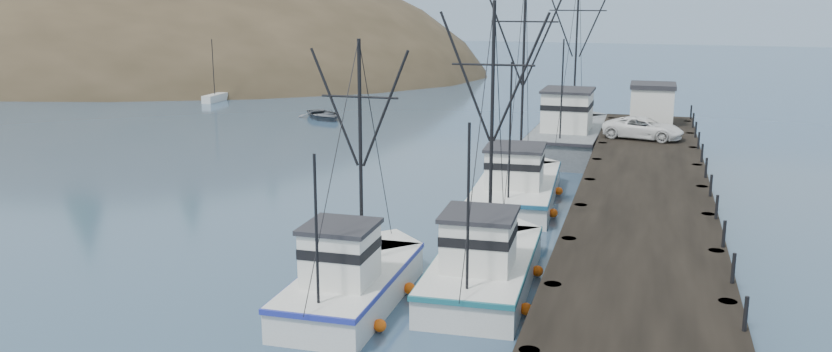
{
  "coord_description": "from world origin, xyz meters",
  "views": [
    {
      "loc": [
        13.99,
        -23.4,
        11.11
      ],
      "look_at": [
        3.64,
        12.2,
        2.5
      ],
      "focal_mm": 35.0,
      "sensor_mm": 36.0,
      "label": 1
    }
  ],
  "objects_px": {
    "trawler_mid": "(354,280)",
    "trawler_far": "(518,185)",
    "motorboat": "(324,119)",
    "work_vessel": "(570,134)",
    "pier_shed": "(652,103)",
    "pickup_truck": "(643,128)",
    "pier": "(644,189)",
    "trawler_near": "(485,264)"
  },
  "relations": [
    {
      "from": "work_vessel",
      "to": "motorboat",
      "type": "bearing_deg",
      "value": 158.48
    },
    {
      "from": "work_vessel",
      "to": "trawler_far",
      "type": "bearing_deg",
      "value": -95.28
    },
    {
      "from": "trawler_near",
      "to": "trawler_mid",
      "type": "height_order",
      "value": "trawler_near"
    },
    {
      "from": "trawler_far",
      "to": "pickup_truck",
      "type": "relative_size",
      "value": 2.59
    },
    {
      "from": "trawler_far",
      "to": "pickup_truck",
      "type": "xyz_separation_m",
      "value": [
        6.23,
        9.55,
        1.85
      ]
    },
    {
      "from": "trawler_near",
      "to": "trawler_mid",
      "type": "bearing_deg",
      "value": -144.51
    },
    {
      "from": "trawler_mid",
      "to": "pier_shed",
      "type": "distance_m",
      "value": 33.12
    },
    {
      "from": "pier",
      "to": "pickup_truck",
      "type": "xyz_separation_m",
      "value": [
        -0.3,
        12.06,
        0.98
      ]
    },
    {
      "from": "trawler_far",
      "to": "pier_shed",
      "type": "relative_size",
      "value": 3.9
    },
    {
      "from": "trawler_mid",
      "to": "trawler_far",
      "type": "bearing_deg",
      "value": 78.19
    },
    {
      "from": "work_vessel",
      "to": "pier_shed",
      "type": "relative_size",
      "value": 4.64
    },
    {
      "from": "trawler_far",
      "to": "work_vessel",
      "type": "height_order",
      "value": "work_vessel"
    },
    {
      "from": "trawler_mid",
      "to": "pier_shed",
      "type": "height_order",
      "value": "trawler_mid"
    },
    {
      "from": "trawler_far",
      "to": "motorboat",
      "type": "xyz_separation_m",
      "value": [
        -20.75,
        22.98,
        -0.82
      ]
    },
    {
      "from": "trawler_near",
      "to": "trawler_far",
      "type": "height_order",
      "value": "trawler_far"
    },
    {
      "from": "motorboat",
      "to": "trawler_near",
      "type": "bearing_deg",
      "value": -101.81
    },
    {
      "from": "trawler_mid",
      "to": "pickup_truck",
      "type": "relative_size",
      "value": 2.02
    },
    {
      "from": "trawler_mid",
      "to": "pier_shed",
      "type": "bearing_deg",
      "value": 72.35
    },
    {
      "from": "pier_shed",
      "to": "trawler_mid",
      "type": "bearing_deg",
      "value": -107.65
    },
    {
      "from": "pier",
      "to": "pickup_truck",
      "type": "relative_size",
      "value": 9.12
    },
    {
      "from": "work_vessel",
      "to": "pier_shed",
      "type": "bearing_deg",
      "value": 12.66
    },
    {
      "from": "pier_shed",
      "to": "trawler_far",
      "type": "bearing_deg",
      "value": -113.3
    },
    {
      "from": "pier",
      "to": "pickup_truck",
      "type": "bearing_deg",
      "value": 91.44
    },
    {
      "from": "pickup_truck",
      "to": "trawler_far",
      "type": "bearing_deg",
      "value": 159.27
    },
    {
      "from": "pier",
      "to": "pier_shed",
      "type": "bearing_deg",
      "value": 89.55
    },
    {
      "from": "pickup_truck",
      "to": "motorboat",
      "type": "distance_m",
      "value": 30.25
    },
    {
      "from": "work_vessel",
      "to": "motorboat",
      "type": "relative_size",
      "value": 2.94
    },
    {
      "from": "pier",
      "to": "pier_shed",
      "type": "xyz_separation_m",
      "value": [
        0.14,
        18.0,
        1.73
      ]
    },
    {
      "from": "trawler_mid",
      "to": "trawler_far",
      "type": "xyz_separation_m",
      "value": [
        3.34,
        15.98,
        0.0
      ]
    },
    {
      "from": "trawler_mid",
      "to": "trawler_far",
      "type": "distance_m",
      "value": 16.32
    },
    {
      "from": "trawler_near",
      "to": "trawler_mid",
      "type": "xyz_separation_m",
      "value": [
        -4.2,
        -2.99,
        -0.0
      ]
    },
    {
      "from": "work_vessel",
      "to": "motorboat",
      "type": "xyz_separation_m",
      "value": [
        -22.07,
        8.7,
        -1.23
      ]
    },
    {
      "from": "pier",
      "to": "pickup_truck",
      "type": "height_order",
      "value": "pickup_truck"
    },
    {
      "from": "trawler_far",
      "to": "trawler_mid",
      "type": "bearing_deg",
      "value": -101.81
    },
    {
      "from": "pickup_truck",
      "to": "trawler_near",
      "type": "bearing_deg",
      "value": 178.97
    },
    {
      "from": "pier",
      "to": "trawler_near",
      "type": "distance_m",
      "value": 11.94
    },
    {
      "from": "trawler_mid",
      "to": "motorboat",
      "type": "relative_size",
      "value": 1.93
    },
    {
      "from": "pier_shed",
      "to": "motorboat",
      "type": "xyz_separation_m",
      "value": [
        -27.42,
        7.5,
        -3.42
      ]
    },
    {
      "from": "work_vessel",
      "to": "trawler_near",
      "type": "bearing_deg",
      "value": -90.98
    },
    {
      "from": "trawler_near",
      "to": "trawler_far",
      "type": "relative_size",
      "value": 0.88
    },
    {
      "from": "pier",
      "to": "trawler_far",
      "type": "bearing_deg",
      "value": 158.94
    },
    {
      "from": "trawler_near",
      "to": "work_vessel",
      "type": "height_order",
      "value": "work_vessel"
    }
  ]
}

